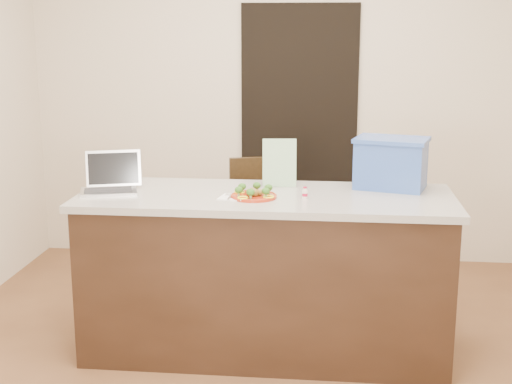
# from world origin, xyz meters

# --- Properties ---
(ground) EXTENTS (4.00, 4.00, 0.00)m
(ground) POSITION_xyz_m (0.00, 0.00, 0.00)
(ground) COLOR brown
(ground) RESTS_ON ground
(room_shell) EXTENTS (4.00, 4.00, 4.00)m
(room_shell) POSITION_xyz_m (0.00, 0.00, 1.62)
(room_shell) COLOR white
(room_shell) RESTS_ON ground
(doorway) EXTENTS (0.90, 0.02, 2.00)m
(doorway) POSITION_xyz_m (0.10, 1.98, 1.00)
(doorway) COLOR black
(doorway) RESTS_ON ground
(island) EXTENTS (2.06, 0.76, 0.92)m
(island) POSITION_xyz_m (0.00, 0.25, 0.46)
(island) COLOR black
(island) RESTS_ON ground
(plate) EXTENTS (0.25, 0.25, 0.02)m
(plate) POSITION_xyz_m (-0.06, 0.17, 0.93)
(plate) COLOR #9C240E
(plate) RESTS_ON island
(meatballs) EXTENTS (0.10, 0.10, 0.04)m
(meatballs) POSITION_xyz_m (-0.06, 0.16, 0.95)
(meatballs) COLOR brown
(meatballs) RESTS_ON plate
(broccoli) EXTENTS (0.20, 0.21, 0.04)m
(broccoli) POSITION_xyz_m (-0.06, 0.17, 0.97)
(broccoli) COLOR #1F4813
(broccoli) RESTS_ON plate
(pepper_rings) EXTENTS (0.23, 0.23, 0.01)m
(pepper_rings) POSITION_xyz_m (-0.06, 0.17, 0.94)
(pepper_rings) COLOR #FEFD1A
(pepper_rings) RESTS_ON plate
(napkin) EXTENTS (0.17, 0.17, 0.01)m
(napkin) POSITION_xyz_m (-0.16, 0.15, 0.92)
(napkin) COLOR white
(napkin) RESTS_ON island
(fork) EXTENTS (0.03, 0.14, 0.00)m
(fork) POSITION_xyz_m (-0.18, 0.16, 0.93)
(fork) COLOR silver
(fork) RESTS_ON napkin
(knife) EXTENTS (0.08, 0.21, 0.01)m
(knife) POSITION_xyz_m (-0.13, 0.13, 0.93)
(knife) COLOR white
(knife) RESTS_ON napkin
(yogurt_bottle) EXTENTS (0.03, 0.03, 0.06)m
(yogurt_bottle) POSITION_xyz_m (0.22, 0.18, 0.95)
(yogurt_bottle) COLOR silver
(yogurt_bottle) RESTS_ON island
(laptop) EXTENTS (0.36, 0.32, 0.22)m
(laptop) POSITION_xyz_m (-0.87, 0.26, 0.98)
(laptop) COLOR #BBBBC0
(laptop) RESTS_ON island
(leaflet) EXTENTS (0.20, 0.06, 0.27)m
(leaflet) POSITION_xyz_m (0.06, 0.46, 1.06)
(leaflet) COLOR silver
(leaflet) RESTS_ON island
(blue_box) EXTENTS (0.46, 0.38, 0.29)m
(blue_box) POSITION_xyz_m (0.69, 0.49, 1.07)
(blue_box) COLOR #2B4C9E
(blue_box) RESTS_ON island
(chair) EXTENTS (0.52, 0.53, 0.96)m
(chair) POSITION_xyz_m (-0.12, 1.05, 0.55)
(chair) COLOR black
(chair) RESTS_ON ground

